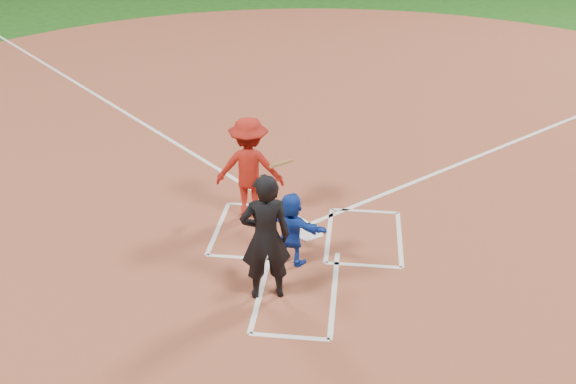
# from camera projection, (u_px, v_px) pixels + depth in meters

# --- Properties ---
(ground) EXTENTS (120.00, 120.00, 0.00)m
(ground) POSITION_uv_depth(u_px,v_px,m) (308.00, 234.00, 11.21)
(ground) COLOR #174912
(ground) RESTS_ON ground
(home_plate_dirt) EXTENTS (28.00, 28.00, 0.01)m
(home_plate_dirt) POSITION_uv_depth(u_px,v_px,m) (328.00, 115.00, 16.52)
(home_plate_dirt) COLOR brown
(home_plate_dirt) RESTS_ON ground
(home_plate) EXTENTS (0.60, 0.60, 0.02)m
(home_plate) POSITION_uv_depth(u_px,v_px,m) (308.00, 233.00, 11.20)
(home_plate) COLOR white
(home_plate) RESTS_ON home_plate_dirt
(catcher) EXTENTS (1.19, 0.74, 1.23)m
(catcher) POSITION_uv_depth(u_px,v_px,m) (291.00, 229.00, 10.11)
(catcher) COLOR #163BB4
(catcher) RESTS_ON home_plate_dirt
(umpire) EXTENTS (0.82, 0.64, 1.99)m
(umpire) POSITION_uv_depth(u_px,v_px,m) (266.00, 238.00, 9.14)
(umpire) COLOR black
(umpire) RESTS_ON home_plate_dirt
(chalk_markings) EXTENTS (28.35, 17.32, 0.01)m
(chalk_markings) POSITION_uv_depth(u_px,v_px,m) (327.00, 125.00, 15.88)
(chalk_markings) COLOR white
(chalk_markings) RESTS_ON home_plate_dirt
(batter_at_plate) EXTENTS (1.40, 0.95, 1.88)m
(batter_at_plate) POSITION_uv_depth(u_px,v_px,m) (249.00, 168.00, 11.36)
(batter_at_plate) COLOR #A61B12
(batter_at_plate) RESTS_ON home_plate_dirt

